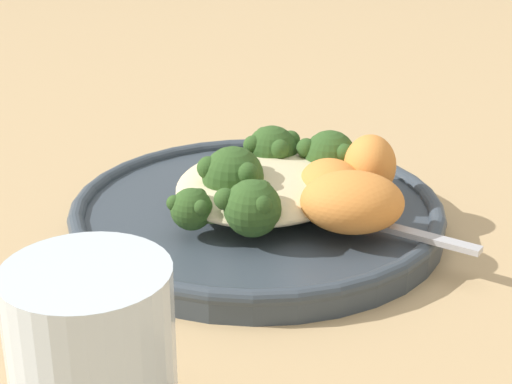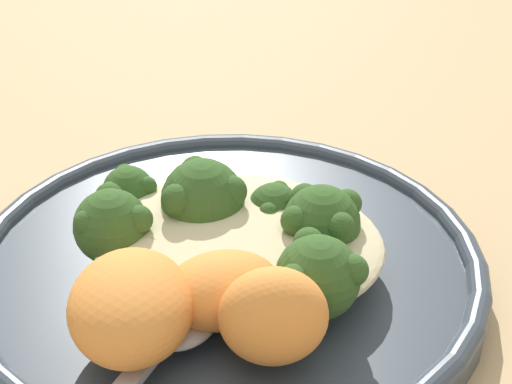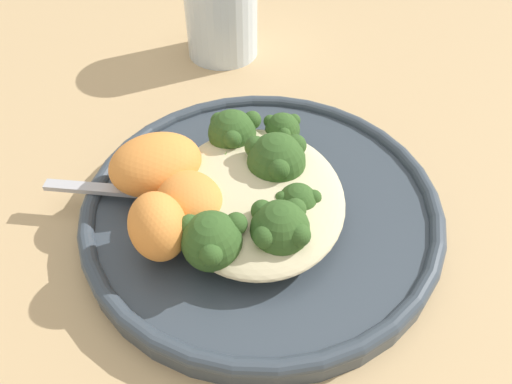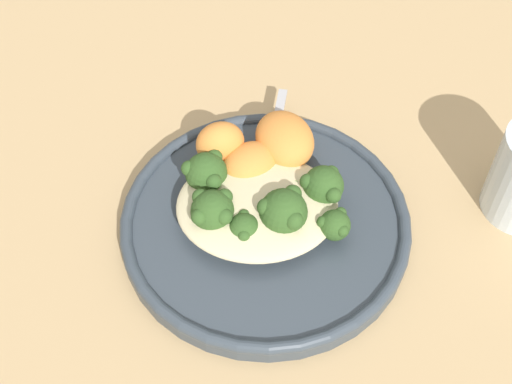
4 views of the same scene
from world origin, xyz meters
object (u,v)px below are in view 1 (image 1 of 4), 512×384
object	(u,v)px
broccoli_stalk_4	(221,208)
sweet_potato_chunk_2	(352,202)
sweet_potato_chunk_0	(370,166)
sweet_potato_chunk_1	(331,183)
broccoli_stalk_1	(273,156)
water_glass	(93,361)
spoon	(356,217)
plate	(256,214)
quinoa_mound	(267,183)
broccoli_stalk_3	(241,180)
broccoli_stalk_2	(250,177)
broccoli_stalk_0	(321,166)
broccoli_stalk_5	(257,206)

from	to	relation	value
broccoli_stalk_4	sweet_potato_chunk_2	size ratio (longest dim) A/B	1.39
sweet_potato_chunk_0	sweet_potato_chunk_1	distance (m)	0.03
broccoli_stalk_1	water_glass	xyz separation A→B (m)	(0.29, 0.03, 0.01)
sweet_potato_chunk_0	spoon	distance (m)	0.05
plate	quinoa_mound	xyz separation A→B (m)	(-0.01, 0.00, 0.02)
quinoa_mound	broccoli_stalk_4	distance (m)	0.06
broccoli_stalk_4	sweet_potato_chunk_0	distance (m)	0.12
sweet_potato_chunk_1	water_glass	world-z (taller)	water_glass
sweet_potato_chunk_2	plate	bearing A→B (deg)	-103.81
broccoli_stalk_3	water_glass	distance (m)	0.23
broccoli_stalk_4	water_glass	bearing A→B (deg)	55.66
broccoli_stalk_4	sweet_potato_chunk_0	size ratio (longest dim) A/B	2.02
quinoa_mound	sweet_potato_chunk_1	xyz separation A→B (m)	(-0.01, 0.05, 0.01)
sweet_potato_chunk_2	quinoa_mound	bearing A→B (deg)	-110.81
sweet_potato_chunk_1	broccoli_stalk_2	bearing A→B (deg)	-87.87
broccoli_stalk_0	broccoli_stalk_1	world-z (taller)	same
spoon	quinoa_mound	bearing A→B (deg)	178.11
broccoli_stalk_2	sweet_potato_chunk_0	distance (m)	0.09
spoon	sweet_potato_chunk_1	bearing A→B (deg)	150.16
broccoli_stalk_5	water_glass	distance (m)	0.20
sweet_potato_chunk_0	broccoli_stalk_3	bearing A→B (deg)	-52.97
plate	sweet_potato_chunk_1	world-z (taller)	sweet_potato_chunk_1
quinoa_mound	broccoli_stalk_2	distance (m)	0.02
quinoa_mound	broccoli_stalk_5	size ratio (longest dim) A/B	1.79
broccoli_stalk_4	sweet_potato_chunk_2	world-z (taller)	sweet_potato_chunk_2
broccoli_stalk_3	broccoli_stalk_4	distance (m)	0.03
plate	broccoli_stalk_3	xyz separation A→B (m)	(0.01, -0.01, 0.03)
broccoli_stalk_2	broccoli_stalk_4	xyz separation A→B (m)	(0.06, 0.00, -0.00)
broccoli_stalk_4	water_glass	world-z (taller)	water_glass
broccoli_stalk_5	water_glass	world-z (taller)	water_glass
quinoa_mound	sweet_potato_chunk_2	xyz separation A→B (m)	(0.03, 0.07, 0.01)
broccoli_stalk_2	broccoli_stalk_1	bearing A→B (deg)	-68.91
broccoli_stalk_2	water_glass	bearing A→B (deg)	130.21
plate	broccoli_stalk_0	xyz separation A→B (m)	(-0.04, 0.03, 0.03)
broccoli_stalk_0	water_glass	xyz separation A→B (m)	(0.28, -0.01, 0.01)
broccoli_stalk_1	sweet_potato_chunk_0	bearing A→B (deg)	-121.15
broccoli_stalk_0	sweet_potato_chunk_0	xyz separation A→B (m)	(-0.00, 0.04, 0.01)
plate	sweet_potato_chunk_0	size ratio (longest dim) A/B	5.72
plate	broccoli_stalk_4	size ratio (longest dim) A/B	2.83
plate	broccoli_stalk_4	world-z (taller)	broccoli_stalk_4
broccoli_stalk_0	broccoli_stalk_1	size ratio (longest dim) A/B	1.32
sweet_potato_chunk_2	water_glass	world-z (taller)	water_glass
sweet_potato_chunk_2	water_glass	distance (m)	0.23
broccoli_stalk_0	water_glass	size ratio (longest dim) A/B	1.28
plate	broccoli_stalk_4	bearing A→B (deg)	-7.52
broccoli_stalk_4	quinoa_mound	bearing A→B (deg)	-144.20
plate	sweet_potato_chunk_2	xyz separation A→B (m)	(0.02, 0.08, 0.03)
broccoli_stalk_1	sweet_potato_chunk_2	xyz separation A→B (m)	(0.06, 0.08, 0.00)
spoon	broccoli_stalk_3	bearing A→B (deg)	-164.65
plate	broccoli_stalk_3	world-z (taller)	broccoli_stalk_3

